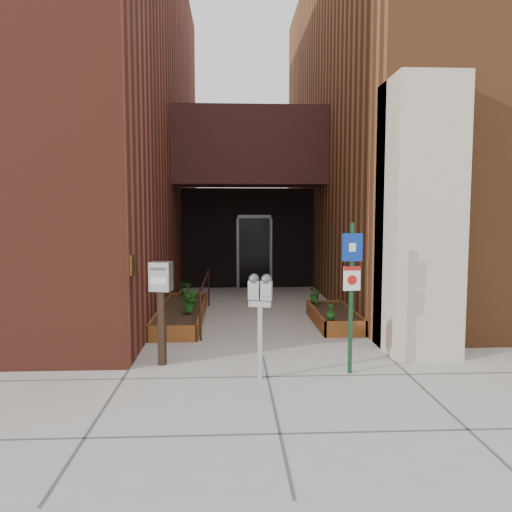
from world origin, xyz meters
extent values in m
plane|color=#9E9991|center=(0.00, 0.00, 0.00)|extent=(80.00, 80.00, 0.00)
cube|color=maroon|center=(-6.00, 6.70, 5.00)|extent=(8.00, 14.60, 10.00)
cube|color=brown|center=(6.00, 7.15, 5.00)|extent=(8.00, 13.70, 10.00)
cube|color=beige|center=(2.55, 0.20, 2.20)|extent=(1.10, 1.20, 4.40)
cube|color=black|center=(0.00, 6.00, 4.00)|extent=(4.20, 2.00, 2.00)
cube|color=black|center=(0.00, 7.40, 1.50)|extent=(4.00, 0.30, 3.00)
cube|color=black|center=(0.20, 7.22, 1.05)|extent=(0.90, 0.06, 2.10)
cube|color=#B79338|center=(-1.99, -0.20, 1.50)|extent=(0.04, 0.30, 0.30)
cube|color=brown|center=(-1.55, 0.92, 0.15)|extent=(0.90, 0.04, 0.30)
cube|color=brown|center=(-1.55, 4.48, 0.15)|extent=(0.90, 0.04, 0.30)
cube|color=brown|center=(-1.98, 2.70, 0.15)|extent=(0.04, 3.60, 0.30)
cube|color=brown|center=(-1.12, 2.70, 0.15)|extent=(0.04, 3.60, 0.30)
cube|color=black|center=(-1.55, 2.70, 0.13)|extent=(0.82, 3.52, 0.26)
cube|color=brown|center=(1.60, 1.12, 0.15)|extent=(0.80, 0.04, 0.30)
cube|color=brown|center=(1.60, 3.28, 0.15)|extent=(0.80, 0.04, 0.30)
cube|color=brown|center=(1.22, 2.20, 0.15)|extent=(0.04, 2.20, 0.30)
cube|color=brown|center=(1.98, 2.20, 0.15)|extent=(0.04, 2.20, 0.30)
cube|color=black|center=(1.60, 2.20, 0.13)|extent=(0.72, 2.12, 0.26)
cylinder|color=black|center=(-1.05, 1.00, 0.45)|extent=(0.04, 0.04, 0.90)
cylinder|color=black|center=(-1.05, 4.30, 0.45)|extent=(0.04, 0.04, 0.90)
cylinder|color=black|center=(-1.05, 2.65, 0.88)|extent=(0.04, 3.30, 0.04)
cube|color=#B6B6B9|center=(-0.10, -1.07, 0.51)|extent=(0.07, 0.07, 1.01)
cube|color=#B6B6B9|center=(-0.10, -1.07, 1.05)|extent=(0.32, 0.19, 0.08)
cube|color=#B6B6B9|center=(-0.19, -1.05, 1.23)|extent=(0.17, 0.14, 0.26)
sphere|color=#59595B|center=(-0.19, -1.05, 1.39)|extent=(0.15, 0.15, 0.15)
cube|color=white|center=(-0.20, -1.10, 1.25)|extent=(0.09, 0.03, 0.05)
cube|color=#B21414|center=(-0.20, -1.10, 1.17)|extent=(0.09, 0.03, 0.03)
cube|color=#B6B6B9|center=(-0.02, -1.09, 1.23)|extent=(0.17, 0.14, 0.26)
sphere|color=#59595B|center=(-0.02, -1.09, 1.39)|extent=(0.15, 0.15, 0.15)
cube|color=white|center=(-0.03, -1.14, 1.25)|extent=(0.09, 0.03, 0.05)
cube|color=#B21414|center=(-0.03, -1.14, 1.17)|extent=(0.09, 0.03, 0.03)
cube|color=#163E22|center=(1.19, -0.88, 1.07)|extent=(0.05, 0.05, 2.15)
cube|color=navy|center=(1.19, -0.91, 1.80)|extent=(0.29, 0.04, 0.39)
cube|color=white|center=(1.19, -0.92, 1.80)|extent=(0.10, 0.02, 0.12)
cube|color=white|center=(1.19, -0.91, 1.37)|extent=(0.24, 0.04, 0.34)
cube|color=#B21414|center=(1.19, -0.92, 1.51)|extent=(0.24, 0.03, 0.06)
cylinder|color=#B21414|center=(1.19, -0.92, 1.35)|extent=(0.14, 0.02, 0.14)
cube|color=black|center=(-1.54, -0.37, 0.57)|extent=(0.12, 0.12, 1.14)
cube|color=silver|center=(-1.54, -0.37, 1.34)|extent=(0.35, 0.28, 0.43)
cube|color=#59595B|center=(-1.56, -0.48, 1.47)|extent=(0.22, 0.05, 0.04)
cube|color=white|center=(-1.56, -0.48, 1.29)|extent=(0.25, 0.06, 0.10)
imported|color=#1B601E|center=(-1.34, 2.10, 0.49)|extent=(0.46, 0.46, 0.37)
imported|color=#25631C|center=(-1.31, 2.59, 0.48)|extent=(0.26, 0.26, 0.37)
imported|color=#1E5B1A|center=(-1.48, 3.44, 0.50)|extent=(0.25, 0.25, 0.41)
imported|color=#1A5A19|center=(-1.70, 4.30, 0.46)|extent=(0.19, 0.19, 0.32)
imported|color=#1A5D1A|center=(1.35, 1.30, 0.45)|extent=(0.22, 0.22, 0.29)
imported|color=#2D611B|center=(1.35, 2.80, 0.46)|extent=(0.23, 0.23, 0.32)
imported|color=#245B1A|center=(1.35, 3.10, 0.48)|extent=(0.38, 0.38, 0.35)
camera|label=1|loc=(-0.49, -7.76, 2.30)|focal=35.00mm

